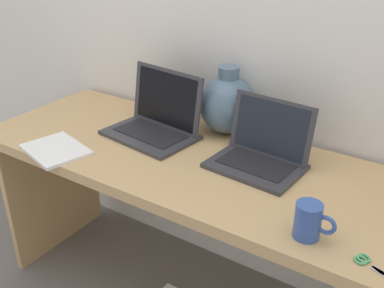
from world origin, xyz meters
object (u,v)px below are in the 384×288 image
at_px(laptop_left, 158,118).
at_px(scissors, 372,266).
at_px(laptop_right, 263,148).
at_px(notebook_stack, 56,150).
at_px(coffee_mug, 309,221).
at_px(green_vase, 228,104).

relative_size(laptop_left, scissors, 2.63).
bearing_deg(laptop_right, notebook_stack, -153.94).
height_order(coffee_mug, scissors, coffee_mug).
height_order(laptop_right, coffee_mug, laptop_right).
relative_size(green_vase, coffee_mug, 2.39).
height_order(green_vase, scissors, green_vase).
bearing_deg(green_vase, notebook_stack, -131.84).
height_order(green_vase, notebook_stack, green_vase).
bearing_deg(scissors, laptop_right, 143.87).
relative_size(laptop_left, green_vase, 1.40).
bearing_deg(green_vase, laptop_left, -144.21).
xyz_separation_m(laptop_left, green_vase, (0.22, 0.16, 0.05)).
relative_size(green_vase, scissors, 1.89).
bearing_deg(notebook_stack, green_vase, 48.16).
xyz_separation_m(coffee_mug, scissors, (0.18, -0.03, -0.05)).
height_order(notebook_stack, coffee_mug, coffee_mug).
relative_size(laptop_right, notebook_stack, 1.36).
bearing_deg(scissors, notebook_stack, 179.96).
xyz_separation_m(laptop_left, notebook_stack, (-0.22, -0.34, -0.06)).
distance_m(laptop_left, scissors, 0.98).
distance_m(notebook_stack, coffee_mug, 0.96).
distance_m(laptop_right, green_vase, 0.29).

